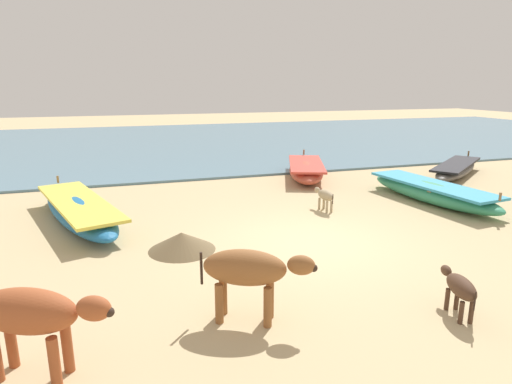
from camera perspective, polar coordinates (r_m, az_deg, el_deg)
name	(u,v)px	position (r m, az deg, el deg)	size (l,w,h in m)	color
ground	(311,243)	(9.09, 7.26, -6.75)	(80.00, 80.00, 0.00)	tan
sea_water	(186,142)	(24.77, -9.21, 6.57)	(60.00, 20.00, 0.08)	slate
fishing_boat_0	(79,210)	(11.12, -22.33, -2.23)	(2.50, 5.01, 0.74)	#1E669E
fishing_boat_1	(432,192)	(12.98, 22.21, 0.02)	(1.60, 4.52, 0.74)	#338C66
fishing_boat_2	(306,170)	(15.12, 6.62, 2.91)	(2.42, 3.90, 0.76)	#B74733
fishing_boat_3	(456,169)	(17.10, 24.92, 2.79)	(4.03, 3.28, 0.65)	#5B5651
cow_adult_rust	(32,315)	(5.47, -27.50, -14.20)	(1.58, 0.98, 1.07)	#9E4C28
calf_near_dun	(325,196)	(11.30, 9.10, -0.48)	(0.31, 0.87, 0.56)	tan
calf_far_dark	(460,287)	(6.86, 25.32, -11.32)	(0.42, 0.91, 0.60)	#4C3323
cow_second_adult_brown	(249,271)	(5.97, -0.96, -10.33)	(1.53, 0.99, 1.04)	brown
debris_pile_1	(182,241)	(8.73, -9.78, -6.44)	(1.33, 1.33, 0.37)	brown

